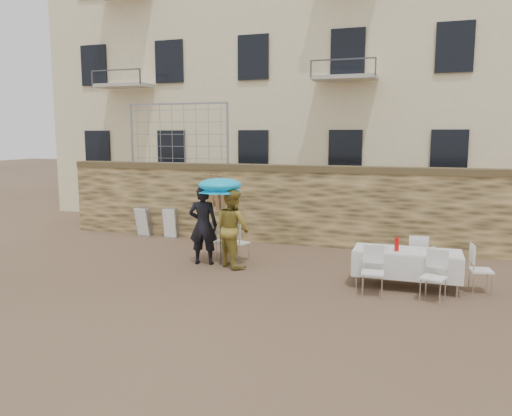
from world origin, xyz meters
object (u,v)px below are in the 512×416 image
(man_suit, at_px, (203,225))
(table_chair_front_left, at_px, (373,271))
(umbrella, at_px, (220,188))
(soda_bottle, at_px, (397,245))
(banquet_table, at_px, (407,252))
(table_chair_side, at_px, (481,269))
(chair_stack_left, at_px, (146,221))
(woman_dress, at_px, (233,228))
(table_chair_back, at_px, (417,256))
(table_chair_front_right, at_px, (433,276))
(couple_chair_left, at_px, (213,240))
(couple_chair_right, at_px, (239,242))
(chair_stack_right, at_px, (172,222))

(man_suit, height_order, table_chair_front_left, man_suit)
(umbrella, relative_size, soda_bottle, 7.56)
(banquet_table, relative_size, table_chair_side, 2.19)
(chair_stack_left, bearing_deg, soda_bottle, -22.72)
(woman_dress, relative_size, table_chair_back, 1.92)
(umbrella, height_order, table_chair_front_right, umbrella)
(couple_chair_left, bearing_deg, couple_chair_right, -179.35)
(woman_dress, bearing_deg, banquet_table, -150.24)
(man_suit, bearing_deg, chair_stack_left, -49.96)
(man_suit, xyz_separation_m, couple_chair_left, (0.00, 0.55, -0.47))
(table_chair_side, distance_m, chair_stack_left, 9.66)
(banquet_table, xyz_separation_m, table_chair_front_right, (0.50, -0.75, -0.25))
(table_chair_side, bearing_deg, chair_stack_left, 65.30)
(umbrella, relative_size, table_chair_back, 2.05)
(banquet_table, bearing_deg, couple_chair_right, 166.28)
(man_suit, bearing_deg, chair_stack_right, -59.66)
(soda_bottle, distance_m, table_chair_front_left, 0.84)
(couple_chair_right, bearing_deg, banquet_table, -173.89)
(umbrella, relative_size, couple_chair_right, 2.05)
(man_suit, distance_m, soda_bottle, 4.52)
(couple_chair_right, height_order, banquet_table, couple_chair_right)
(woman_dress, bearing_deg, table_chair_front_right, -158.92)
(couple_chair_right, bearing_deg, table_chair_front_left, 172.86)
(table_chair_side, bearing_deg, table_chair_front_right, 126.34)
(couple_chair_left, xyz_separation_m, chair_stack_left, (-3.12, 2.06, -0.02))
(table_chair_back, relative_size, table_chair_side, 1.00)
(umbrella, distance_m, couple_chair_left, 1.50)
(banquet_table, distance_m, chair_stack_left, 8.38)
(table_chair_side, bearing_deg, banquet_table, 87.07)
(woman_dress, distance_m, table_chair_front_left, 3.56)
(couple_chair_left, xyz_separation_m, table_chair_side, (6.09, -0.87, 0.00))
(table_chair_front_left, height_order, table_chair_front_right, same)
(banquet_table, distance_m, table_chair_front_left, 0.99)
(couple_chair_right, distance_m, chair_stack_right, 3.58)
(table_chair_side, bearing_deg, umbrella, 78.72)
(woman_dress, bearing_deg, chair_stack_left, 1.90)
(umbrella, distance_m, chair_stack_right, 3.89)
(umbrella, bearing_deg, soda_bottle, -9.36)
(woman_dress, relative_size, chair_stack_left, 2.00)
(soda_bottle, relative_size, table_chair_back, 0.27)
(couple_chair_right, height_order, soda_bottle, soda_bottle)
(couple_chair_left, height_order, table_chair_side, same)
(couple_chair_right, bearing_deg, chair_stack_right, -15.37)
(table_chair_front_right, xyz_separation_m, table_chair_back, (-0.30, 1.55, 0.00))
(woman_dress, height_order, table_chair_side, woman_dress)
(banquet_table, height_order, table_chair_front_left, table_chair_front_left)
(couple_chair_right, distance_m, table_chair_side, 5.46)
(soda_bottle, distance_m, table_chair_back, 1.11)
(umbrella, height_order, soda_bottle, umbrella)
(table_chair_front_left, distance_m, table_chair_back, 1.74)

